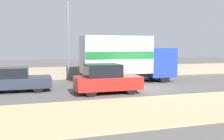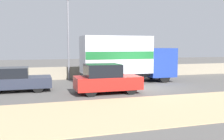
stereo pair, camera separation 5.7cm
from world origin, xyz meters
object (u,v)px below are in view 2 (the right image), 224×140
(box_truck, at_px, (125,57))
(car_sedan_second, at_px, (14,80))
(car_hatchback, at_px, (106,79))
(street_lamp, at_px, (68,32))

(box_truck, relative_size, car_sedan_second, 1.70)
(box_truck, height_order, car_hatchback, box_truck)
(street_lamp, relative_size, box_truck, 0.93)
(street_lamp, relative_size, car_hatchback, 1.75)
(box_truck, bearing_deg, car_sedan_second, -166.91)
(street_lamp, height_order, car_sedan_second, street_lamp)
(box_truck, distance_m, car_sedan_second, 8.12)
(street_lamp, distance_m, car_sedan_second, 6.66)
(car_hatchback, bearing_deg, car_sedan_second, 158.04)
(car_hatchback, xyz_separation_m, car_sedan_second, (-5.26, 2.12, -0.10))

